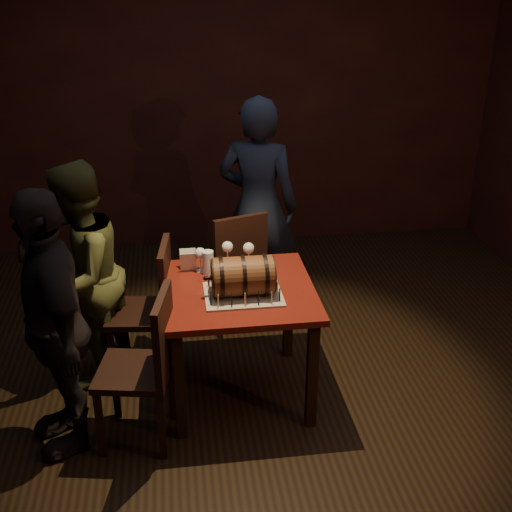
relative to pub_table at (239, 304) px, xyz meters
name	(u,v)px	position (x,y,z in m)	size (l,w,h in m)	color
room_shell	(266,185)	(0.16, -0.04, 0.76)	(5.04, 5.04, 2.80)	black
pub_table	(239,304)	(0.00, 0.00, 0.00)	(0.90, 0.90, 0.75)	#4F120D
cake_board	(243,294)	(0.02, -0.10, 0.12)	(0.45, 0.35, 0.01)	#A89B88
barrel_cake	(243,276)	(0.02, -0.10, 0.24)	(0.41, 0.24, 0.24)	brown
birthday_candles	(243,287)	(0.02, -0.10, 0.16)	(0.40, 0.30, 0.09)	#E9D68B
wine_glass_left	(200,254)	(-0.21, 0.26, 0.23)	(0.07, 0.07, 0.16)	silver
wine_glass_mid	(227,248)	(-0.03, 0.33, 0.23)	(0.07, 0.07, 0.16)	silver
wine_glass_right	(249,249)	(0.10, 0.29, 0.23)	(0.07, 0.07, 0.16)	silver
pint_of_ale	(208,263)	(-0.17, 0.22, 0.18)	(0.07, 0.07, 0.15)	silver
menu_card	(188,261)	(-0.29, 0.28, 0.17)	(0.10, 0.05, 0.13)	white
chair_back	(235,264)	(0.06, 0.80, -0.12)	(0.50, 0.50, 0.93)	black
chair_left_rear	(152,303)	(-0.53, 0.30, -0.12)	(0.44, 0.44, 0.93)	black
chair_left_front	(148,361)	(-0.55, -0.36, -0.12)	(0.47, 0.47, 0.93)	black
person_back	(258,206)	(0.28, 1.14, 0.19)	(0.61, 0.40, 1.67)	#1C2438
person_left_rear	(80,277)	(-0.96, 0.31, 0.09)	(0.71, 0.56, 1.47)	#3F4221
person_left_front	(53,324)	(-1.03, -0.31, 0.13)	(0.90, 0.37, 1.53)	black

